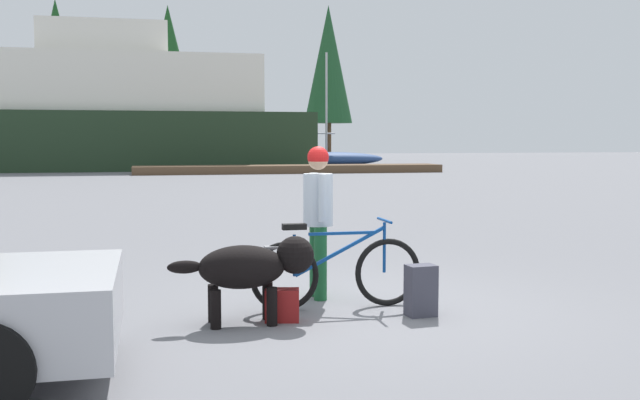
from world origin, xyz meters
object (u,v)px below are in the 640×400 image
(bicycle, at_px, (336,271))
(backpack, at_px, (421,290))
(person_cyclist, at_px, (318,208))
(dog, at_px, (252,267))
(ferry_boat, at_px, (56,115))
(handbag_pannier, at_px, (282,305))
(sailboat_moored, at_px, (326,158))

(bicycle, height_order, backpack, bicycle)
(person_cyclist, relative_size, backpack, 3.28)
(bicycle, bearing_deg, dog, -155.19)
(backpack, bearing_deg, ferry_boat, 101.40)
(backpack, xyz_separation_m, ferry_boat, (-7.62, 37.77, 2.86))
(handbag_pannier, distance_m, ferry_boat, 38.31)
(bicycle, height_order, ferry_boat, ferry_boat)
(person_cyclist, distance_m, sailboat_moored, 40.10)
(sailboat_moored, bearing_deg, backpack, -102.21)
(person_cyclist, bearing_deg, dog, -131.82)
(ferry_boat, xyz_separation_m, sailboat_moored, (16.27, 2.23, -2.63))
(dog, bearing_deg, backpack, -2.71)
(person_cyclist, xyz_separation_m, dog, (-0.85, -0.95, -0.45))
(handbag_pannier, relative_size, sailboat_moored, 0.04)
(handbag_pannier, bearing_deg, backpack, -3.83)
(backpack, distance_m, handbag_pannier, 1.36)
(backpack, bearing_deg, dog, 177.29)
(backpack, height_order, sailboat_moored, sailboat_moored)
(handbag_pannier, bearing_deg, person_cyclist, 58.95)
(handbag_pannier, bearing_deg, dog, -177.37)
(dog, relative_size, ferry_boat, 0.05)
(dog, bearing_deg, ferry_boat, 99.01)
(person_cyclist, distance_m, handbag_pannier, 1.37)
(bicycle, xyz_separation_m, sailboat_moored, (9.39, 39.50, 0.10))
(person_cyclist, bearing_deg, backpack, -52.31)
(backpack, bearing_deg, person_cyclist, 127.69)
(sailboat_moored, bearing_deg, handbag_pannier, -104.08)
(person_cyclist, relative_size, ferry_boat, 0.06)
(backpack, height_order, ferry_boat, ferry_boat)
(person_cyclist, distance_m, backpack, 1.49)
(dog, relative_size, handbag_pannier, 4.27)
(person_cyclist, bearing_deg, sailboat_moored, 76.37)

